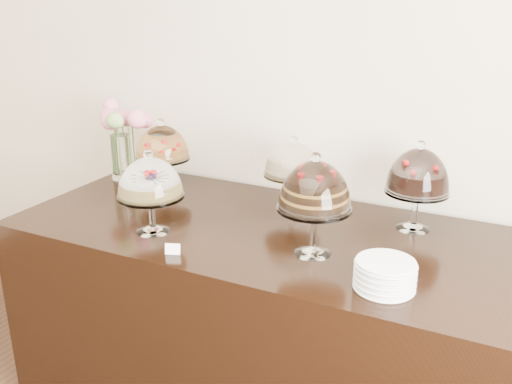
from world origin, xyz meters
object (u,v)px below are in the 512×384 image
at_px(cake_stand_sugar_sponge, 150,182).
at_px(cake_stand_cheesecake, 293,163).
at_px(plate_stack, 385,275).
at_px(cake_stand_choco_layer, 315,190).
at_px(flower_vase, 122,131).
at_px(display_counter, 261,316).
at_px(cake_stand_dark_choco, 418,175).
at_px(cake_stand_fruit_tart, 162,145).

distance_m(cake_stand_sugar_sponge, cake_stand_cheesecake, 0.68).
distance_m(cake_stand_sugar_sponge, plate_stack, 1.04).
bearing_deg(cake_stand_choco_layer, flower_vase, 161.44).
bearing_deg(cake_stand_choco_layer, cake_stand_cheesecake, 122.29).
height_order(display_counter, cake_stand_dark_choco, cake_stand_dark_choco).
relative_size(cake_stand_choco_layer, plate_stack, 1.99).
xyz_separation_m(display_counter, cake_stand_dark_choco, (0.60, 0.28, 0.70)).
height_order(cake_stand_dark_choco, cake_stand_fruit_tart, cake_stand_dark_choco).
bearing_deg(flower_vase, display_counter, -16.05).
distance_m(display_counter, flower_vase, 1.24).
relative_size(cake_stand_fruit_tart, flower_vase, 0.85).
height_order(cake_stand_dark_choco, plate_stack, cake_stand_dark_choco).
height_order(display_counter, cake_stand_choco_layer, cake_stand_choco_layer).
relative_size(cake_stand_choco_layer, cake_stand_cheesecake, 1.17).
bearing_deg(cake_stand_dark_choco, cake_stand_sugar_sponge, -152.04).
height_order(cake_stand_choco_layer, flower_vase, flower_vase).
xyz_separation_m(cake_stand_cheesecake, cake_stand_fruit_tart, (-0.73, -0.02, 0.00)).
bearing_deg(plate_stack, cake_stand_sugar_sponge, 176.90).
distance_m(display_counter, cake_stand_cheesecake, 0.73).
bearing_deg(display_counter, flower_vase, 163.95).
xyz_separation_m(cake_stand_cheesecake, cake_stand_dark_choco, (0.57, 0.01, 0.02)).
bearing_deg(cake_stand_dark_choco, flower_vase, -179.81).
height_order(cake_stand_sugar_sponge, cake_stand_cheesecake, cake_stand_sugar_sponge).
relative_size(cake_stand_choco_layer, flower_vase, 0.95).
bearing_deg(cake_stand_cheesecake, cake_stand_choco_layer, -57.71).
distance_m(cake_stand_sugar_sponge, cake_stand_choco_layer, 0.71).
relative_size(display_counter, cake_stand_sugar_sponge, 6.03).
bearing_deg(cake_stand_dark_choco, cake_stand_fruit_tart, -178.70).
relative_size(cake_stand_sugar_sponge, plate_stack, 1.74).
bearing_deg(cake_stand_fruit_tart, cake_stand_dark_choco, 1.30).
relative_size(cake_stand_fruit_tart, plate_stack, 1.77).
xyz_separation_m(cake_stand_cheesecake, plate_stack, (0.59, -0.58, -0.17)).
height_order(cake_stand_cheesecake, cake_stand_dark_choco, cake_stand_dark_choco).
height_order(cake_stand_choco_layer, cake_stand_cheesecake, cake_stand_choco_layer).
bearing_deg(display_counter, cake_stand_dark_choco, 25.28).
bearing_deg(plate_stack, flower_vase, 159.96).
height_order(cake_stand_choco_layer, cake_stand_fruit_tart, cake_stand_choco_layer).
distance_m(cake_stand_dark_choco, plate_stack, 0.62).
bearing_deg(cake_stand_fruit_tart, flower_vase, 175.04).
distance_m(cake_stand_cheesecake, plate_stack, 0.85).
bearing_deg(plate_stack, cake_stand_choco_layer, 154.43).
distance_m(cake_stand_choco_layer, plate_stack, 0.42).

